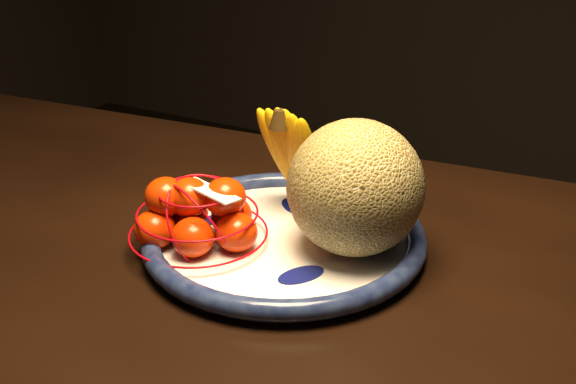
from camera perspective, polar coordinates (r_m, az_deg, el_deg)
The scene contains 6 objects.
dining_table at distance 0.95m, azimuth -15.90°, elevation -8.30°, with size 1.52×0.99×0.73m.
fruit_bowl at distance 0.86m, azimuth -0.32°, elevation -3.64°, with size 0.34×0.34×0.03m.
cantaloupe at distance 0.81m, azimuth 5.35°, elevation 0.34°, with size 0.16×0.16×0.16m, color olive.
banana_bunch at distance 0.91m, azimuth 0.43°, elevation 3.17°, with size 0.10×0.10×0.15m.
mandarin_bag at distance 0.85m, azimuth -7.13°, elevation -1.86°, with size 0.20×0.20×0.10m.
price_tag at distance 0.82m, azimuth -6.19°, elevation 0.11°, with size 0.07×0.03×0.00m, color white.
Camera 1 is at (0.48, -0.45, 1.16)m, focal length 45.00 mm.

